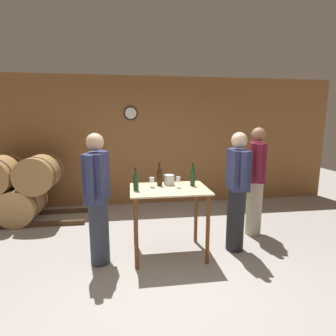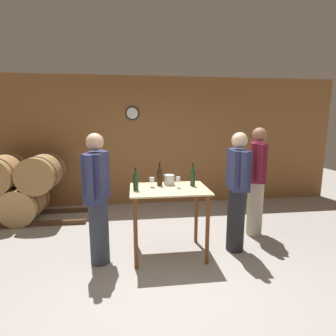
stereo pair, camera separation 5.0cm
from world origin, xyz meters
TOP-DOWN VIEW (x-y plane):
  - ground_plane at (0.00, 0.00)m, footprint 14.00×14.00m
  - back_wall at (-0.00, 2.73)m, footprint 8.40×0.08m
  - barrel_rack at (-2.40, 1.96)m, footprint 2.90×0.78m
  - tasting_table at (0.20, 0.41)m, footprint 1.01×0.72m
  - wine_bottle_far_left at (-0.23, 0.34)m, footprint 0.07×0.07m
  - wine_bottle_left at (0.09, 0.57)m, footprint 0.07×0.07m
  - wine_bottle_center at (0.53, 0.49)m, footprint 0.07×0.07m
  - wine_glass_near_left at (-0.02, 0.49)m, footprint 0.07×0.07m
  - wine_glass_near_center at (0.32, 0.41)m, footprint 0.06×0.06m
  - ice_bucket at (0.23, 0.59)m, footprint 0.14×0.14m
  - person_host at (1.13, 0.41)m, footprint 0.25×0.59m
  - person_visitor_with_scarf at (1.63, 0.87)m, footprint 0.34×0.56m
  - person_visitor_bearded at (-0.70, 0.32)m, footprint 0.29×0.58m

SIDE VIEW (x-z plane):
  - ground_plane at x=0.00m, z-range 0.00..0.00m
  - barrel_rack at x=-2.40m, z-range -0.02..1.19m
  - tasting_table at x=0.20m, z-range 0.28..1.20m
  - person_host at x=1.13m, z-range 0.05..1.69m
  - person_visitor_bearded at x=-0.70m, z-range 0.05..1.70m
  - person_visitor_with_scarf at x=1.63m, z-range 0.05..1.74m
  - ice_bucket at x=0.23m, z-range 0.93..1.06m
  - wine_glass_near_left at x=-0.02m, z-range 0.96..1.09m
  - wine_glass_near_center at x=0.32m, z-range 0.96..1.11m
  - wine_bottle_far_left at x=-0.23m, z-range 0.89..1.19m
  - wine_bottle_center at x=0.53m, z-range 0.89..1.20m
  - wine_bottle_left at x=0.09m, z-range 0.89..1.21m
  - back_wall at x=0.00m, z-range 0.00..2.70m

